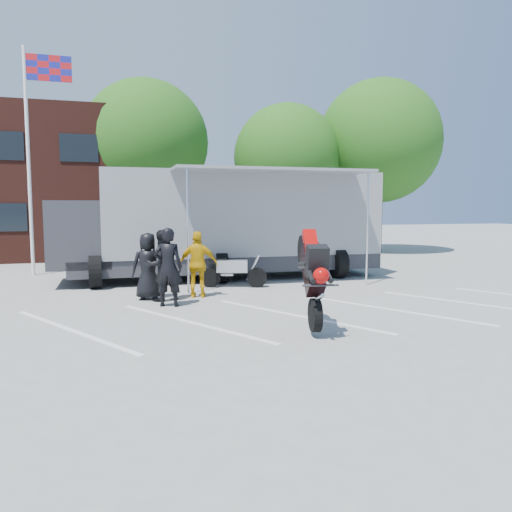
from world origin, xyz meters
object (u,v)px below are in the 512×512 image
tree_right (379,142)px  tree_mid (287,158)px  spectator_leather_a (148,266)px  spectator_leather_b (168,267)px  stunt_bike_rider (307,327)px  tree_left (146,143)px  flagpole (35,133)px  spectator_leather_c (161,265)px  transporter_truck (229,278)px  spectator_hivis (198,264)px  parked_motorcycle (234,287)px

tree_right → tree_mid: bearing=174.3°
tree_mid → spectator_leather_a: size_ratio=4.31×
tree_right → spectator_leather_b: bearing=-137.0°
tree_right → stunt_bike_rider: (-9.99, -14.57, -5.88)m
tree_left → stunt_bike_rider: 17.13m
tree_right → stunt_bike_rider: 18.62m
flagpole → spectator_leather_c: size_ratio=4.30×
tree_mid → flagpole: bearing=-156.0°
flagpole → transporter_truck: flagpole is taller
stunt_bike_rider → tree_left: bearing=107.5°
transporter_truck → spectator_hivis: 3.86m
spectator_leather_c → spectator_leather_b: bearing=75.2°
flagpole → stunt_bike_rider: size_ratio=3.74×
transporter_truck → parked_motorcycle: bearing=-98.6°
tree_left → spectator_leather_c: (-0.54, -12.31, -4.64)m
tree_mid → stunt_bike_rider: (-4.99, -15.07, -4.94)m
flagpole → tree_left: bearing=54.7°
parked_motorcycle → spectator_leather_a: (-2.64, -1.26, 0.89)m
flagpole → spectator_hivis: bearing=-52.3°
parked_motorcycle → spectator_hivis: (-1.32, -1.34, 0.90)m
flagpole → tree_mid: (11.24, 5.00, -0.11)m
transporter_truck → spectator_leather_a: (-2.96, -3.29, 0.89)m
spectator_leather_b → flagpole: bearing=-42.2°
flagpole → spectator_leather_a: 8.05m
spectator_hivis → tree_right: bearing=-122.8°
tree_left → parked_motorcycle: (1.78, -10.74, -5.57)m
tree_right → stunt_bike_rider: size_ratio=4.27×
tree_right → spectator_leather_b: size_ratio=4.67×
tree_left → spectator_hivis: (0.46, -12.08, -4.67)m
tree_mid → tree_right: (5.00, -0.50, 0.93)m
stunt_bike_rider → spectator_hivis: (-1.55, 4.00, 0.90)m
stunt_bike_rider → spectator_leather_b: (-2.47, 2.97, 0.98)m
stunt_bike_rider → tree_mid: bearing=82.0°
spectator_leather_b → spectator_hivis: spectator_leather_b is taller
spectator_leather_b → stunt_bike_rider: bearing=149.5°
spectator_hivis → spectator_leather_a: bearing=11.1°
tree_mid → spectator_leather_a: tree_mid is taller
tree_mid → spectator_leather_a: 14.11m
spectator_hivis → tree_mid: bearing=-105.9°
tree_mid → transporter_truck: (-4.91, -7.70, -4.94)m
spectator_leather_b → spectator_leather_a: bearing=-50.3°
stunt_bike_rider → spectator_leather_a: 5.06m
stunt_bike_rider → spectator_hivis: 4.38m
tree_right → spectator_hivis: size_ratio=5.07×
tree_left → spectator_hivis: bearing=-87.8°
tree_mid → spectator_hivis: bearing=-120.6°
parked_motorcycle → spectator_leather_a: bearing=132.5°
tree_right → spectator_leather_b: (-12.46, -11.60, -4.90)m
tree_mid → tree_right: bearing=-5.7°
tree_right → transporter_truck: tree_right is taller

